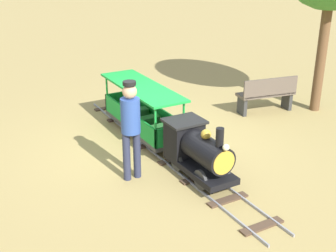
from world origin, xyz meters
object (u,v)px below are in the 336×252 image
object	(u,v)px
locomotive	(197,149)
passenger_car	(142,115)
park_bench	(267,95)
conductor_person	(131,123)

from	to	relation	value
locomotive	passenger_car	size ratio (longest dim) A/B	0.61
park_bench	locomotive	bearing A→B (deg)	30.22
passenger_car	conductor_person	world-z (taller)	conductor_person
locomotive	passenger_car	world-z (taller)	locomotive
locomotive	conductor_person	bearing A→B (deg)	-27.04
conductor_person	passenger_car	bearing A→B (deg)	-121.98
locomotive	park_bench	bearing A→B (deg)	-149.78
conductor_person	locomotive	bearing A→B (deg)	152.96
passenger_car	park_bench	bearing A→B (deg)	175.68
passenger_car	park_bench	size ratio (longest dim) A/B	1.74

